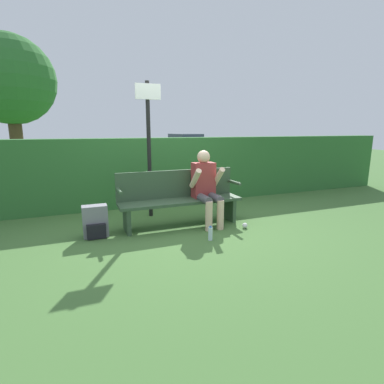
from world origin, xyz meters
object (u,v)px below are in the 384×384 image
object	(u,v)px
person_seated	(206,185)
parked_car	(186,144)
park_bench	(180,197)
signpost	(149,141)
water_bottle	(210,233)
tree	(10,81)
backpack	(95,222)

from	to	relation	value
person_seated	parked_car	xyz separation A→B (m)	(4.69, 13.48, -0.06)
park_bench	signpost	bearing A→B (deg)	116.31
park_bench	person_seated	bearing A→B (deg)	-17.71
park_bench	parked_car	distance (m)	14.30
water_bottle	person_seated	bearing A→B (deg)	70.77
tree	backpack	bearing A→B (deg)	-71.93
park_bench	backpack	xyz separation A→B (m)	(-1.33, -0.10, -0.23)
park_bench	parked_car	bearing A→B (deg)	69.09
park_bench	backpack	world-z (taller)	park_bench
water_bottle	parked_car	distance (m)	15.04
park_bench	parked_car	world-z (taller)	parked_car
person_seated	tree	world-z (taller)	tree
person_seated	tree	xyz separation A→B (m)	(-3.32, 4.88, 2.09)
person_seated	parked_car	bearing A→B (deg)	70.81
park_bench	water_bottle	bearing A→B (deg)	-79.10
water_bottle	tree	size ratio (longest dim) A/B	0.05
park_bench	parked_car	size ratio (longest dim) A/B	0.46
person_seated	water_bottle	xyz separation A→B (m)	(-0.25, -0.71, -0.56)
backpack	tree	bearing A→B (deg)	108.07
water_bottle	tree	bearing A→B (deg)	118.81
person_seated	parked_car	world-z (taller)	parked_car
backpack	signpost	distance (m)	1.69
person_seated	water_bottle	bearing A→B (deg)	-109.23
park_bench	tree	xyz separation A→B (m)	(-2.91, 4.75, 2.29)
backpack	tree	xyz separation A→B (m)	(-1.58, 4.85, 2.52)
water_bottle	signpost	xyz separation A→B (m)	(-0.48, 1.49, 1.25)
water_bottle	parked_car	world-z (taller)	parked_car
person_seated	water_bottle	distance (m)	0.94
park_bench	tree	bearing A→B (deg)	121.52
water_bottle	parked_car	bearing A→B (deg)	70.81
park_bench	backpack	size ratio (longest dim) A/B	4.26
person_seated	tree	bearing A→B (deg)	124.25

